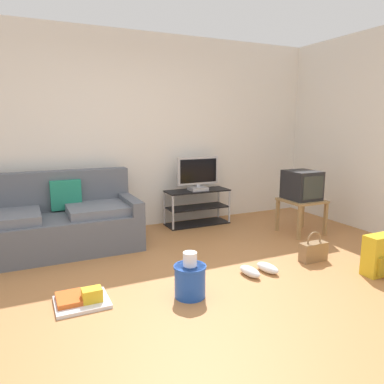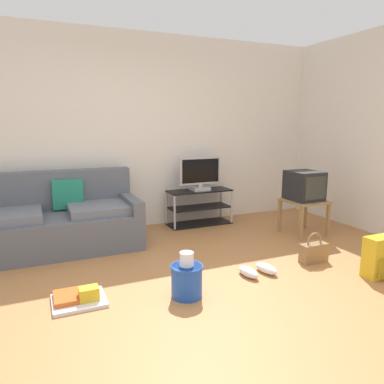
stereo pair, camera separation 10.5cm
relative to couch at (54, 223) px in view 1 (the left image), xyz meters
The scene contains 13 objects.
ground_plane 2.14m from the couch, 62.08° to the right, with size 9.00×9.80×0.02m, color #B27542.
wall_back 1.54m from the couch, 30.69° to the left, with size 9.00×0.10×2.70m, color silver.
wall_right 4.29m from the couch, 14.23° to the right, with size 0.10×3.60×2.70m, color silver.
couch is the anchor object (origin of this frame).
tv_stand 2.03m from the couch, ahead, with size 0.94×0.36×0.51m.
flat_tv 2.07m from the couch, ahead, with size 0.63×0.22×0.49m.
side_table 3.17m from the couch, 13.19° to the right, with size 0.50×0.50×0.47m.
crt_tv 3.19m from the couch, 12.90° to the right, with size 0.40×0.43×0.38m.
backpack 3.55m from the couch, 36.98° to the right, with size 0.33×0.24×0.40m.
handbag 2.97m from the couch, 32.27° to the right, with size 0.31×0.12×0.33m.
cleaning_bucket 2.01m from the couch, 61.87° to the right, with size 0.28×0.28×0.40m.
sneakers_pair 2.42m from the couch, 42.60° to the right, with size 0.37×0.29×0.09m.
floor_tray 1.54m from the couch, 87.45° to the right, with size 0.43×0.37×0.14m.
Camera 1 is at (-1.27, -2.57, 1.48)m, focal length 34.03 mm.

